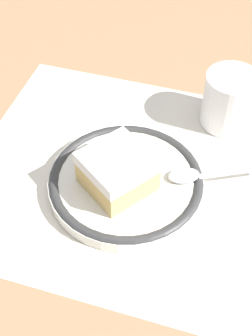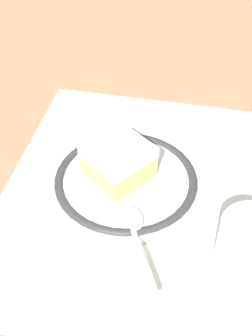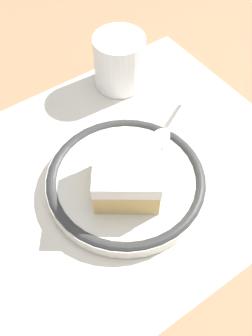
% 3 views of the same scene
% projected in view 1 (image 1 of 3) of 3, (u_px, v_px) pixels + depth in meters
% --- Properties ---
extents(ground_plane, '(2.40, 2.40, 0.00)m').
position_uv_depth(ground_plane, '(139.00, 177.00, 0.60)').
color(ground_plane, '#9E7551').
extents(placemat, '(0.42, 0.36, 0.00)m').
position_uv_depth(placemat, '(139.00, 177.00, 0.60)').
color(placemat, beige).
rests_on(placemat, ground_plane).
extents(plate, '(0.19, 0.19, 0.02)m').
position_uv_depth(plate, '(126.00, 182.00, 0.58)').
color(plate, silver).
rests_on(plate, placemat).
extents(cake_slice, '(0.10, 0.10, 0.05)m').
position_uv_depth(cake_slice, '(117.00, 171.00, 0.55)').
color(cake_slice, '#DBB76B').
rests_on(cake_slice, plate).
extents(spoon, '(0.12, 0.07, 0.01)m').
position_uv_depth(spoon, '(199.00, 176.00, 0.58)').
color(spoon, silver).
rests_on(spoon, plate).
extents(cup, '(0.07, 0.07, 0.08)m').
position_uv_depth(cup, '(229.00, 102.00, 0.64)').
color(cup, white).
rests_on(cup, placemat).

